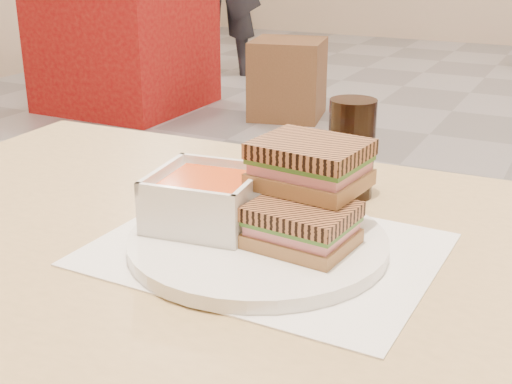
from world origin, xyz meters
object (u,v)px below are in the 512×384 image
at_px(soup_bowl, 206,201).
at_px(bg_table_0, 125,46).
at_px(panini_lower, 302,225).
at_px(plate, 258,242).
at_px(bg_chair_0l, 78,57).
at_px(main_table, 271,327).
at_px(cola_glass, 351,149).
at_px(bg_chair_0r, 288,79).

distance_m(soup_bowl, bg_table_0, 3.90).
xyz_separation_m(soup_bowl, panini_lower, (0.13, -0.01, -0.00)).
bearing_deg(plate, bg_chair_0l, 133.42).
bearing_deg(bg_chair_0l, plate, -46.58).
bearing_deg(bg_chair_0l, panini_lower, -46.11).
bearing_deg(bg_chair_0l, main_table, -46.33).
distance_m(panini_lower, bg_chair_0l, 4.82).
relative_size(cola_glass, bg_chair_0r, 0.26).
bearing_deg(main_table, bg_chair_0r, 113.84).
height_order(soup_bowl, bg_chair_0l, soup_bowl).
distance_m(plate, bg_table_0, 3.95).
xyz_separation_m(soup_bowl, bg_table_0, (-2.43, 3.03, -0.39)).
distance_m(bg_table_0, bg_chair_0l, 0.90).
relative_size(soup_bowl, cola_glass, 0.99).
height_order(panini_lower, bg_chair_0l, panini_lower).
bearing_deg(bg_table_0, bg_chair_0l, 151.58).
xyz_separation_m(main_table, bg_table_0, (-2.50, 3.01, -0.23)).
distance_m(plate, bg_chair_0l, 4.78).
bearing_deg(cola_glass, main_table, -98.15).
height_order(main_table, bg_chair_0r, main_table).
bearing_deg(panini_lower, bg_chair_0r, 114.39).
height_order(plate, bg_table_0, bg_table_0).
relative_size(main_table, cola_glass, 9.00).
bearing_deg(cola_glass, bg_table_0, 131.91).
bearing_deg(soup_bowl, cola_glass, 63.35).
bearing_deg(soup_bowl, plate, -5.16).
distance_m(bg_chair_0l, bg_chair_0r, 1.85).
bearing_deg(bg_chair_0r, plate, -66.41).
distance_m(bg_table_0, bg_chair_0r, 1.11).
bearing_deg(bg_chair_0l, bg_chair_0r, -6.00).
distance_m(main_table, bg_chair_0r, 3.56).
bearing_deg(bg_chair_0r, cola_glass, -64.41).
relative_size(soup_bowl, bg_chair_0r, 0.26).
relative_size(cola_glass, bg_table_0, 0.15).
relative_size(panini_lower, cola_glass, 0.86).
xyz_separation_m(soup_bowl, cola_glass, (0.11, 0.21, 0.02)).
relative_size(bg_chair_0l, bg_chair_0r, 0.81).
height_order(soup_bowl, bg_chair_0r, soup_bowl).
bearing_deg(main_table, soup_bowl, -167.65).
distance_m(plate, cola_glass, 0.23).
height_order(plate, panini_lower, panini_lower).
bearing_deg(soup_bowl, bg_chair_0l, 132.84).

